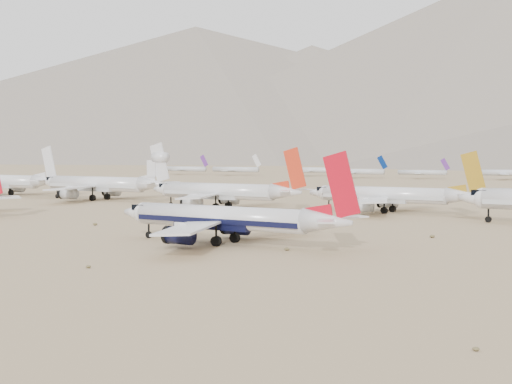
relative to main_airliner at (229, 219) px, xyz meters
The scene contains 6 objects.
ground 13.42m from the main_airliner, 166.89° to the right, with size 7000.00×7000.00×0.00m, color #88724F.
main_airliner is the anchor object (origin of this frame).
row2_gold_tail 76.20m from the main_airliner, 91.15° to the left, with size 45.35×44.35×16.15m.
row2_orange_tail 77.68m from the main_airliner, 125.61° to the left, with size 48.02×46.98×17.13m.
row2_white_trijet 124.88m from the main_airliner, 144.12° to the left, with size 53.67×52.45×19.02m.
row2_white_twin 168.05m from the main_airliner, 154.11° to the left, with size 51.18×50.08×18.29m.
Camera 1 is at (80.24, -95.33, 15.13)m, focal length 50.00 mm.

